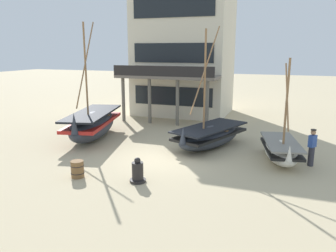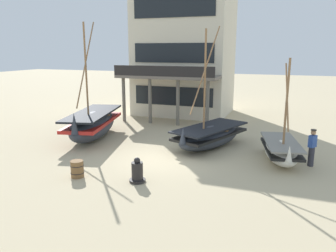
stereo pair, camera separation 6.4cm
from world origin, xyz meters
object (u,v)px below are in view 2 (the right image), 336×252
fishing_boat_centre_large (93,124)px  fisherman_by_hull (312,148)px  fishing_boat_far_right (281,150)px  harbor_building_main (184,53)px  fishing_boat_near_left (210,136)px  capstan_winch (137,172)px  wooden_barrel (77,169)px

fishing_boat_centre_large → fisherman_by_hull: fishing_boat_centre_large is taller
fishing_boat_far_right → harbor_building_main: harbor_building_main is taller
fishing_boat_near_left → capstan_winch: (-1.56, -5.67, -0.24)m
fishing_boat_far_right → wooden_barrel: size_ratio=6.81×
fishing_boat_centre_large → capstan_winch: size_ratio=6.64×
fishing_boat_near_left → capstan_winch: 5.89m
fishing_boat_far_right → capstan_winch: bearing=-138.5°
fishing_boat_near_left → fishing_boat_far_right: (3.64, -1.08, -0.09)m
fishing_boat_centre_large → wooden_barrel: size_ratio=9.52×
fishing_boat_centre_large → fishing_boat_far_right: bearing=-3.0°
fishing_boat_far_right → harbor_building_main: 13.64m
fishing_boat_centre_large → fishing_boat_far_right: fishing_boat_centre_large is taller
fisherman_by_hull → harbor_building_main: harbor_building_main is taller
fishing_boat_near_left → fishing_boat_far_right: 3.80m
fishing_boat_centre_large → wooden_barrel: 6.25m
capstan_winch → fisherman_by_hull: bearing=33.9°
harbor_building_main → fishing_boat_far_right: bearing=-51.9°
harbor_building_main → wooden_barrel: bearing=-89.0°
wooden_barrel → fishing_boat_far_right: bearing=33.0°
fisherman_by_hull → harbor_building_main: 14.52m
fishing_boat_centre_large → fishing_boat_far_right: 10.53m
fishing_boat_far_right → harbor_building_main: (-7.99, 10.18, 4.32)m
harbor_building_main → capstan_winch: bearing=-79.3°
capstan_winch → fishing_boat_centre_large: bearing=135.9°
fisherman_by_hull → harbor_building_main: size_ratio=0.17×
fishing_boat_far_right → wooden_barrel: 9.20m
capstan_winch → harbor_building_main: bearing=100.7°
fishing_boat_far_right → harbor_building_main: size_ratio=0.49×
fishing_boat_far_right → capstan_winch: (-5.20, -4.60, -0.15)m
fishing_boat_near_left → capstan_winch: fishing_boat_near_left is taller
harbor_building_main → fishing_boat_near_left: bearing=-64.5°
fisherman_by_hull → fishing_boat_centre_large: bearing=176.2°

